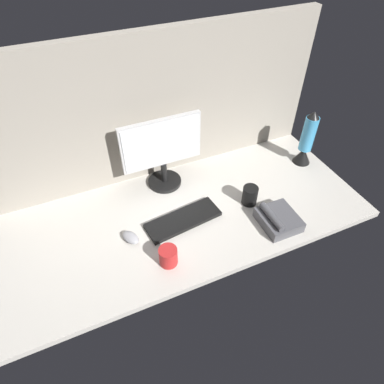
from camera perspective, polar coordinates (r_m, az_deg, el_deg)
ground_plane at (r=171.51cm, az=-1.34°, el=-3.71°), size 180.00×80.00×3.00cm
cubicle_wall_back at (r=174.37cm, az=-6.49°, el=13.70°), size 180.00×5.00×76.39cm
monitor at (r=173.18cm, az=-5.08°, el=7.06°), size 41.98×18.00×39.29cm
keyboard at (r=165.61cm, az=-1.50°, el=-4.67°), size 38.31×17.42×2.00cm
mouse at (r=160.12cm, az=-10.29°, el=-7.54°), size 9.12×11.07×3.40cm
mug_black_travel at (r=173.94cm, az=9.73°, el=-0.56°), size 7.75×7.75×10.12cm
mug_red_plastic at (r=148.41cm, az=-4.03°, el=-10.73°), size 8.15×8.15×8.73cm
lava_lamp at (r=202.19cm, az=18.70°, el=8.00°), size 10.14×10.14×33.18cm
desk_phone at (r=167.85cm, az=14.28°, el=-4.51°), size 17.22×19.20×8.80cm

